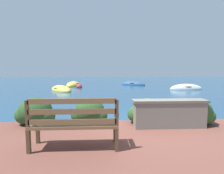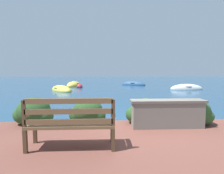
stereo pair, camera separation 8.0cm
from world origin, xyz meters
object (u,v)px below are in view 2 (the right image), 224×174
object	(u,v)px
park_bench	(71,122)
mooring_buoy	(80,87)
rowboat_nearest	(61,90)
rowboat_outer	(134,85)
rowboat_mid	(187,89)
rowboat_far	(74,85)

from	to	relation	value
park_bench	mooring_buoy	world-z (taller)	park_bench
rowboat_nearest	rowboat_outer	size ratio (longest dim) A/B	1.06
rowboat_mid	rowboat_nearest	bearing A→B (deg)	-178.35
rowboat_nearest	mooring_buoy	world-z (taller)	rowboat_nearest
park_bench	rowboat_mid	xyz separation A→B (m)	(7.47, 11.15, -0.63)
park_bench	rowboat_outer	size ratio (longest dim) A/B	0.56
park_bench	rowboat_nearest	size ratio (longest dim) A/B	0.53
rowboat_far	mooring_buoy	size ratio (longest dim) A/B	4.63
mooring_buoy	park_bench	bearing A→B (deg)	-82.73
rowboat_far	park_bench	bearing A→B (deg)	-161.84
rowboat_outer	mooring_buoy	size ratio (longest dim) A/B	4.73
park_bench	rowboat_outer	world-z (taller)	park_bench
rowboat_far	rowboat_outer	xyz separation A→B (m)	(6.34, 0.65, -0.00)
rowboat_mid	rowboat_outer	distance (m)	5.86
park_bench	rowboat_nearest	xyz separation A→B (m)	(-2.79, 10.84, -0.64)
rowboat_nearest	rowboat_far	bearing A→B (deg)	-39.40
rowboat_far	mooring_buoy	world-z (taller)	rowboat_far
park_bench	rowboat_mid	world-z (taller)	park_bench
rowboat_nearest	rowboat_far	size ratio (longest dim) A/B	1.09
rowboat_far	mooring_buoy	distance (m)	1.99
rowboat_outer	rowboat_nearest	bearing A→B (deg)	64.63
rowboat_mid	rowboat_far	size ratio (longest dim) A/B	1.02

